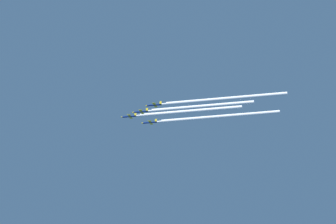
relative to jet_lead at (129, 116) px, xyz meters
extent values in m
cylinder|color=navy|center=(0.00, -0.32, -0.03)|extent=(1.11, 9.59, 1.11)
cone|color=yellow|center=(0.00, 5.29, -0.03)|extent=(1.06, 1.62, 1.06)
ellipsoid|color=#0C263F|center=(0.00, 1.79, 0.44)|extent=(0.61, 2.22, 0.50)
cube|color=yellow|center=(0.00, -0.80, -0.11)|extent=(8.08, 1.92, 0.12)
cube|color=yellow|center=(0.00, -4.67, -0.03)|extent=(3.43, 1.11, 0.12)
cube|color=yellow|center=(0.00, -4.59, 1.39)|extent=(0.10, 1.31, 1.72)
cylinder|color=black|center=(0.00, -5.37, -0.03)|extent=(0.83, 0.61, 0.83)
cylinder|color=navy|center=(-11.49, -11.39, -1.97)|extent=(1.11, 9.59, 1.11)
cone|color=yellow|center=(-11.49, -5.78, -1.97)|extent=(1.06, 1.62, 1.06)
ellipsoid|color=#0C263F|center=(-11.49, -9.28, -1.50)|extent=(0.61, 2.22, 0.50)
cube|color=yellow|center=(-11.49, -11.87, -2.06)|extent=(8.08, 1.92, 0.12)
cube|color=yellow|center=(-11.49, -15.74, -1.97)|extent=(3.43, 1.11, 0.12)
cube|color=yellow|center=(-11.49, -15.66, -0.56)|extent=(0.10, 1.31, 1.72)
cylinder|color=black|center=(-11.49, -16.44, -1.97)|extent=(0.83, 0.61, 0.83)
cylinder|color=navy|center=(10.51, -12.27, -1.50)|extent=(1.11, 9.59, 1.11)
cone|color=yellow|center=(10.51, -6.67, -1.50)|extent=(1.06, 1.62, 1.06)
ellipsoid|color=#0C263F|center=(10.51, -10.16, -1.03)|extent=(0.61, 2.22, 0.50)
cube|color=yellow|center=(10.51, -12.75, -1.58)|extent=(8.08, 1.92, 0.12)
cube|color=yellow|center=(10.51, -16.63, -1.50)|extent=(3.43, 1.11, 0.12)
cube|color=yellow|center=(10.51, -16.55, -0.08)|extent=(0.10, 1.31, 1.72)
cylinder|color=black|center=(10.51, -17.32, -1.50)|extent=(0.83, 0.61, 0.83)
cylinder|color=navy|center=(-23.31, -23.50, -2.89)|extent=(1.11, 9.59, 1.11)
cone|color=yellow|center=(-23.31, -17.89, -2.89)|extent=(1.06, 1.62, 1.06)
ellipsoid|color=#0C263F|center=(-23.31, -21.39, -2.42)|extent=(0.61, 2.22, 0.50)
cube|color=yellow|center=(-23.31, -23.98, -2.98)|extent=(8.08, 1.92, 0.12)
cube|color=yellow|center=(-23.31, -27.85, -2.89)|extent=(3.43, 1.11, 0.12)
cube|color=yellow|center=(-23.31, -27.77, -1.48)|extent=(0.10, 1.31, 1.72)
cylinder|color=black|center=(-23.31, -28.55, -2.89)|extent=(0.83, 0.61, 0.83)
cylinder|color=white|center=(0.00, -35.95, -0.03)|extent=(1.31, 61.07, 1.31)
cylinder|color=white|center=(0.00, -43.28, -0.03)|extent=(2.49, 70.23, 2.49)
cylinder|color=white|center=(-11.49, -46.36, -1.97)|extent=(1.31, 59.74, 1.31)
cylinder|color=white|center=(-11.49, -53.52, -1.97)|extent=(2.49, 68.70, 2.49)
cylinder|color=white|center=(10.51, -52.96, -1.50)|extent=(1.31, 71.18, 1.31)
cylinder|color=white|center=(10.51, -61.50, -1.50)|extent=(2.49, 81.86, 2.49)
cylinder|color=white|center=(-23.31, -62.96, -2.89)|extent=(1.31, 68.72, 1.31)
cylinder|color=white|center=(-23.31, -71.20, -2.89)|extent=(2.49, 79.03, 2.49)
camera|label=1|loc=(-551.27, -151.72, -224.81)|focal=95.76mm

